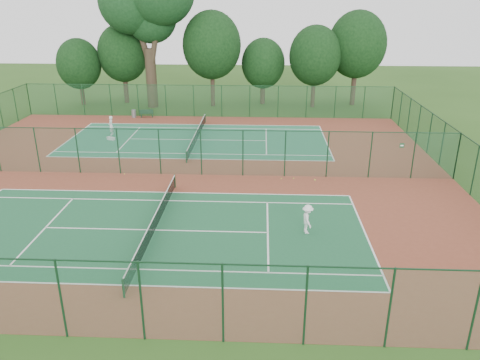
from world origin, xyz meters
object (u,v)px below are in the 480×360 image
Objects in this scene: player_near at (307,219)px; bench at (147,113)px; trash_bin at (134,114)px; big_tree at (148,1)px; player_far at (111,126)px; kit_bag at (111,138)px.

player_near reaches higher than bench.
player_near is 31.02m from trash_bin.
bench is 0.09× the size of big_tree.
big_tree reaches higher than player_far.
player_far is 2.42× the size of kit_bag.
kit_bag is (-1.31, -8.72, -0.33)m from bench.
player_near is 1.98× the size of trash_bin.
player_far is 1.21× the size of bench.
kit_bag is at bearing 33.84° from player_near.
player_far is at bearing -96.32° from big_tree.
big_tree is (-0.35, 5.52, 11.49)m from bench.
big_tree reaches higher than bench.
bench is 12.75m from big_tree.
player_near is 0.92× the size of player_far.
kit_bag is 18.53m from big_tree.
big_tree reaches higher than player_near.
kit_bag is at bearing -107.28° from bench.
bench reaches higher than trash_bin.
trash_bin is 1.41m from bench.
player_near is at bearing -57.45° from trash_bin.
bench is at bearing 165.22° from player_far.
player_far reaches higher than kit_bag.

